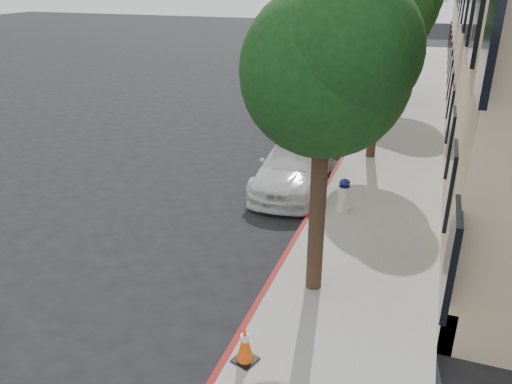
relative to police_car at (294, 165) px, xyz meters
The scene contains 11 objects.
ground 3.26m from the police_car, 110.15° to the right, with size 120.00×120.00×0.00m, color black.
sidewalk 7.46m from the police_car, 70.35° to the left, with size 3.20×50.00×0.15m, color gray.
curb_strip 7.09m from the police_car, 82.19° to the left, with size 0.12×50.00×0.15m, color maroon.
tree_near 6.45m from the police_car, 69.95° to the right, with size 2.92×2.82×5.62m.
tree_mid 4.96m from the police_car, 58.53° to the left, with size 2.77×2.64×5.43m.
tree_far 11.75m from the police_car, 80.55° to the left, with size 3.10×3.00×5.81m.
police_car is the anchor object (origin of this frame).
parked_car_mid 5.79m from the police_car, 89.01° to the left, with size 1.94×4.82×1.64m, color black.
parked_car_far 11.92m from the police_car, 89.52° to the left, with size 1.65×4.74×1.56m, color #161738.
fire_hydrant 2.25m from the police_car, 40.34° to the right, with size 0.37×0.33×0.87m.
traffic_cone 7.46m from the police_car, 80.13° to the right, with size 0.43×0.43×0.65m.
Camera 1 is at (4.58, -10.03, 5.70)m, focal length 35.00 mm.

